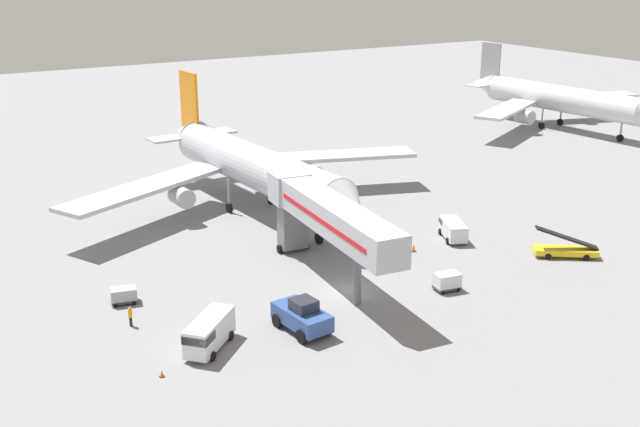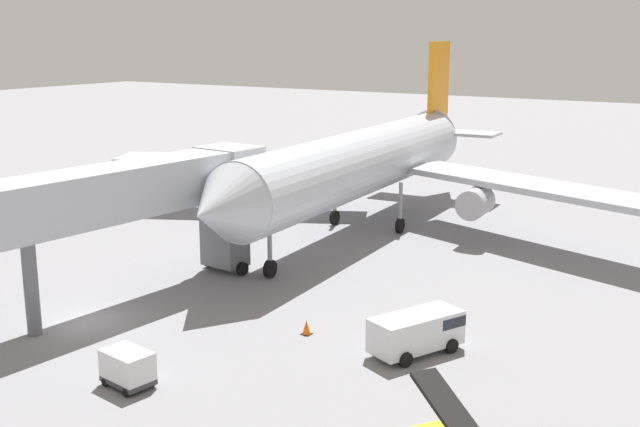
{
  "view_description": "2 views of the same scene",
  "coord_description": "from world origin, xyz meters",
  "px_view_note": "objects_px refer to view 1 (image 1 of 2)",
  "views": [
    {
      "loc": [
        -33.15,
        -50.75,
        27.27
      ],
      "look_at": [
        4.85,
        13.04,
        2.37
      ],
      "focal_mm": 43.24,
      "sensor_mm": 36.0,
      "label": 1
    },
    {
      "loc": [
        29.93,
        -25.66,
        14.34
      ],
      "look_at": [
        3.25,
        17.1,
        2.74
      ],
      "focal_mm": 43.96,
      "sensor_mm": 36.0,
      "label": 2
    }
  ],
  "objects_px": {
    "pushback_tug": "(302,316)",
    "baggage_cart_rear_left": "(447,281)",
    "airplane_at_gate": "(251,165)",
    "safety_cone_alpha": "(162,373)",
    "belt_loader_truck": "(566,249)",
    "jet_bridge": "(325,215)",
    "baggage_cart_mid_right": "(124,295)",
    "service_van_near_right": "(209,332)",
    "airplane_background": "(556,98)",
    "service_van_far_left": "(453,229)",
    "ground_crew_worker_foreground": "(130,316)",
    "safety_cone_bravo": "(414,248)"
  },
  "relations": [
    {
      "from": "belt_loader_truck",
      "to": "safety_cone_bravo",
      "type": "distance_m",
      "value": 14.39
    },
    {
      "from": "safety_cone_bravo",
      "to": "service_van_near_right",
      "type": "bearing_deg",
      "value": -162.07
    },
    {
      "from": "airplane_at_gate",
      "to": "belt_loader_truck",
      "type": "xyz_separation_m",
      "value": [
        19.31,
        -28.28,
        -4.42
      ]
    },
    {
      "from": "service_van_far_left",
      "to": "baggage_cart_mid_right",
      "type": "bearing_deg",
      "value": 176.53
    },
    {
      "from": "baggage_cart_mid_right",
      "to": "safety_cone_alpha",
      "type": "relative_size",
      "value": 4.45
    },
    {
      "from": "jet_bridge",
      "to": "safety_cone_bravo",
      "type": "relative_size",
      "value": 28.89
    },
    {
      "from": "belt_loader_truck",
      "to": "pushback_tug",
      "type": "bearing_deg",
      "value": -178.98
    },
    {
      "from": "airplane_at_gate",
      "to": "service_van_far_left",
      "type": "height_order",
      "value": "airplane_at_gate"
    },
    {
      "from": "ground_crew_worker_foreground",
      "to": "safety_cone_alpha",
      "type": "height_order",
      "value": "ground_crew_worker_foreground"
    },
    {
      "from": "baggage_cart_mid_right",
      "to": "airplane_background",
      "type": "bearing_deg",
      "value": 20.43
    },
    {
      "from": "service_van_near_right",
      "to": "pushback_tug",
      "type": "bearing_deg",
      "value": -7.8
    },
    {
      "from": "pushback_tug",
      "to": "safety_cone_alpha",
      "type": "xyz_separation_m",
      "value": [
        -11.57,
        -0.99,
        -1.01
      ]
    },
    {
      "from": "safety_cone_alpha",
      "to": "safety_cone_bravo",
      "type": "relative_size",
      "value": 0.71
    },
    {
      "from": "airplane_background",
      "to": "jet_bridge",
      "type": "bearing_deg",
      "value": -152.16
    },
    {
      "from": "service_van_near_right",
      "to": "ground_crew_worker_foreground",
      "type": "distance_m",
      "value": 7.52
    },
    {
      "from": "belt_loader_truck",
      "to": "ground_crew_worker_foreground",
      "type": "bearing_deg",
      "value": 170.17
    },
    {
      "from": "airplane_at_gate",
      "to": "safety_cone_alpha",
      "type": "xyz_separation_m",
      "value": [
        -21.4,
        -29.79,
        -4.91
      ]
    },
    {
      "from": "airplane_at_gate",
      "to": "baggage_cart_mid_right",
      "type": "xyz_separation_m",
      "value": [
        -20.03,
        -16.92,
        -4.42
      ]
    },
    {
      "from": "belt_loader_truck",
      "to": "ground_crew_worker_foreground",
      "type": "height_order",
      "value": "belt_loader_truck"
    },
    {
      "from": "safety_cone_alpha",
      "to": "jet_bridge",
      "type": "bearing_deg",
      "value": 26.09
    },
    {
      "from": "baggage_cart_rear_left",
      "to": "pushback_tug",
      "type": "bearing_deg",
      "value": -179.11
    },
    {
      "from": "belt_loader_truck",
      "to": "jet_bridge",
      "type": "bearing_deg",
      "value": 161.35
    },
    {
      "from": "pushback_tug",
      "to": "belt_loader_truck",
      "type": "bearing_deg",
      "value": 1.02
    },
    {
      "from": "service_van_near_right",
      "to": "airplane_background",
      "type": "xyz_separation_m",
      "value": [
        79.57,
        41.62,
        3.57
      ]
    },
    {
      "from": "baggage_cart_rear_left",
      "to": "airplane_background",
      "type": "height_order",
      "value": "airplane_background"
    },
    {
      "from": "pushback_tug",
      "to": "airplane_background",
      "type": "xyz_separation_m",
      "value": [
        72.34,
        42.62,
        3.65
      ]
    },
    {
      "from": "airplane_background",
      "to": "safety_cone_alpha",
      "type": "bearing_deg",
      "value": -152.54
    },
    {
      "from": "service_van_near_right",
      "to": "ground_crew_worker_foreground",
      "type": "bearing_deg",
      "value": 120.2
    },
    {
      "from": "belt_loader_truck",
      "to": "safety_cone_bravo",
      "type": "bearing_deg",
      "value": 143.84
    },
    {
      "from": "jet_bridge",
      "to": "service_van_far_left",
      "type": "height_order",
      "value": "jet_bridge"
    },
    {
      "from": "jet_bridge",
      "to": "belt_loader_truck",
      "type": "height_order",
      "value": "jet_bridge"
    },
    {
      "from": "baggage_cart_rear_left",
      "to": "safety_cone_alpha",
      "type": "relative_size",
      "value": 4.42
    },
    {
      "from": "airplane_at_gate",
      "to": "safety_cone_bravo",
      "type": "relative_size",
      "value": 60.87
    },
    {
      "from": "pushback_tug",
      "to": "baggage_cart_rear_left",
      "type": "distance_m",
      "value": 14.38
    },
    {
      "from": "pushback_tug",
      "to": "airplane_at_gate",
      "type": "bearing_deg",
      "value": 71.14
    },
    {
      "from": "airplane_at_gate",
      "to": "ground_crew_worker_foreground",
      "type": "xyz_separation_m",
      "value": [
        -20.85,
        -21.32,
        -4.29
      ]
    },
    {
      "from": "jet_bridge",
      "to": "pushback_tug",
      "type": "distance_m",
      "value": 11.52
    },
    {
      "from": "safety_cone_alpha",
      "to": "airplane_background",
      "type": "distance_m",
      "value": 94.67
    },
    {
      "from": "airplane_at_gate",
      "to": "jet_bridge",
      "type": "bearing_deg",
      "value": -98.12
    },
    {
      "from": "airplane_at_gate",
      "to": "ground_crew_worker_foreground",
      "type": "bearing_deg",
      "value": -134.37
    },
    {
      "from": "ground_crew_worker_foreground",
      "to": "airplane_background",
      "type": "relative_size",
      "value": 0.04
    },
    {
      "from": "baggage_cart_rear_left",
      "to": "ground_crew_worker_foreground",
      "type": "height_order",
      "value": "ground_crew_worker_foreground"
    },
    {
      "from": "service_van_far_left",
      "to": "service_van_near_right",
      "type": "height_order",
      "value": "service_van_near_right"
    },
    {
      "from": "airplane_at_gate",
      "to": "ground_crew_worker_foreground",
      "type": "distance_m",
      "value": 30.13
    },
    {
      "from": "service_van_far_left",
      "to": "ground_crew_worker_foreground",
      "type": "distance_m",
      "value": 34.2
    },
    {
      "from": "ground_crew_worker_foreground",
      "to": "service_van_far_left",
      "type": "bearing_deg",
      "value": 3.99
    },
    {
      "from": "jet_bridge",
      "to": "safety_cone_alpha",
      "type": "bearing_deg",
      "value": -153.91
    },
    {
      "from": "service_van_far_left",
      "to": "ground_crew_worker_foreground",
      "type": "relative_size",
      "value": 2.9
    },
    {
      "from": "pushback_tug",
      "to": "safety_cone_bravo",
      "type": "relative_size",
      "value": 7.18
    },
    {
      "from": "pushback_tug",
      "to": "service_van_near_right",
      "type": "relative_size",
      "value": 1.02
    }
  ]
}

